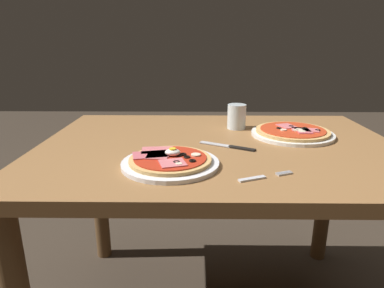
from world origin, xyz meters
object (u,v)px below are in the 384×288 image
(pizza_foreground, at_px, (170,161))
(knife, at_px, (231,147))
(fork, at_px, (262,177))
(pizza_across_left, at_px, (293,132))
(water_glass_near, at_px, (237,118))
(dining_table, at_px, (218,172))

(pizza_foreground, distance_m, knife, 0.25)
(pizza_foreground, bearing_deg, fork, -19.91)
(knife, bearing_deg, pizza_across_left, 31.28)
(pizza_across_left, bearing_deg, water_glass_near, 152.13)
(dining_table, height_order, pizza_across_left, pizza_across_left)
(fork, bearing_deg, pizza_across_left, 64.93)
(pizza_foreground, relative_size, water_glass_near, 2.85)
(dining_table, relative_size, pizza_foreground, 4.42)
(pizza_foreground, xyz_separation_m, knife, (0.19, 0.17, -0.01))
(dining_table, bearing_deg, fork, -73.16)
(water_glass_near, bearing_deg, fork, -89.07)
(pizza_foreground, relative_size, pizza_across_left, 0.92)
(pizza_foreground, distance_m, water_glass_near, 0.48)
(pizza_foreground, xyz_separation_m, fork, (0.24, -0.09, -0.01))
(dining_table, distance_m, pizza_across_left, 0.32)
(pizza_foreground, distance_m, pizza_across_left, 0.53)
(fork, relative_size, knife, 0.84)
(pizza_foreground, bearing_deg, water_glass_near, 60.82)
(dining_table, height_order, fork, fork)
(water_glass_near, xyz_separation_m, fork, (0.01, -0.51, -0.04))
(pizza_across_left, xyz_separation_m, fork, (-0.19, -0.40, -0.01))
(fork, xyz_separation_m, knife, (-0.05, 0.25, 0.00))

